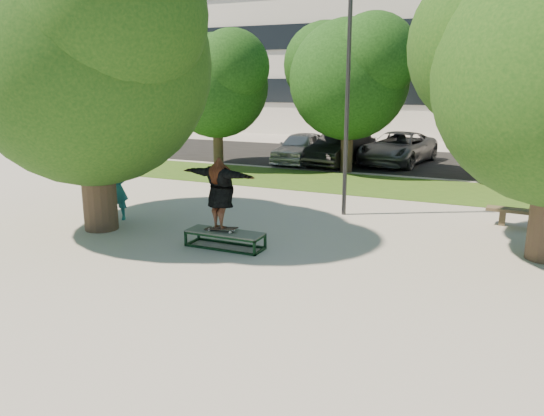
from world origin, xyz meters
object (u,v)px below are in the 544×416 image
at_px(bystander, 116,188).
at_px(car_silver_a, 301,147).
at_px(car_dark, 341,149).
at_px(tree_left, 88,49).
at_px(lamppost, 347,101).
at_px(car_grey, 398,148).
at_px(car_silver_b, 530,151).
at_px(grind_box, 225,239).

xyz_separation_m(bystander, car_silver_a, (0.89, 11.55, -0.17)).
height_order(car_silver_a, car_dark, car_dark).
height_order(tree_left, lamppost, tree_left).
height_order(bystander, car_grey, bystander).
xyz_separation_m(lamppost, car_dark, (-2.75, 8.62, -2.41)).
xyz_separation_m(bystander, car_dark, (2.72, 11.67, -0.14)).
bearing_deg(car_grey, car_dark, -140.10).
distance_m(lamppost, car_silver_b, 12.77).
distance_m(car_silver_a, car_dark, 1.83).
distance_m(grind_box, car_dark, 12.74).
xyz_separation_m(lamppost, car_grey, (-0.49, 9.99, -2.44)).
bearing_deg(lamppost, bystander, -150.82).
relative_size(lamppost, car_silver_a, 1.47).
height_order(lamppost, grind_box, lamppost).
bearing_deg(lamppost, car_silver_b, 66.63).
bearing_deg(car_grey, car_silver_b, 24.29).
xyz_separation_m(car_silver_a, car_grey, (4.09, 1.49, 0.01)).
xyz_separation_m(car_silver_a, car_silver_b, (9.55, 3.00, -0.02)).
bearing_deg(car_silver_b, grind_box, -101.50).
bearing_deg(grind_box, car_grey, 85.58).
height_order(car_dark, car_grey, car_dark).
bearing_deg(lamppost, tree_left, -143.58).
bearing_deg(car_silver_b, lamppost, -102.05).
bearing_deg(car_silver_b, car_dark, -148.23).
bearing_deg(car_silver_b, bystander, -114.33).
relative_size(car_dark, car_silver_b, 0.95).
bearing_deg(bystander, car_grey, 41.77).
distance_m(car_dark, car_grey, 2.64).
distance_m(tree_left, grind_box, 5.63).
relative_size(lamppost, car_dark, 1.36).
height_order(tree_left, car_dark, tree_left).
relative_size(car_silver_a, car_dark, 0.93).
distance_m(bystander, car_silver_a, 11.59).
height_order(grind_box, car_silver_a, car_silver_a).
bearing_deg(car_silver_b, tree_left, -112.35).
xyz_separation_m(lamppost, grind_box, (-1.58, -4.06, -2.96)).
relative_size(grind_box, bystander, 1.03).
relative_size(bystander, car_silver_a, 0.42).
bearing_deg(tree_left, car_silver_b, 56.33).
bearing_deg(bystander, tree_left, -105.79).
bearing_deg(bystander, car_dark, 49.57).
bearing_deg(car_grey, grind_box, -85.63).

